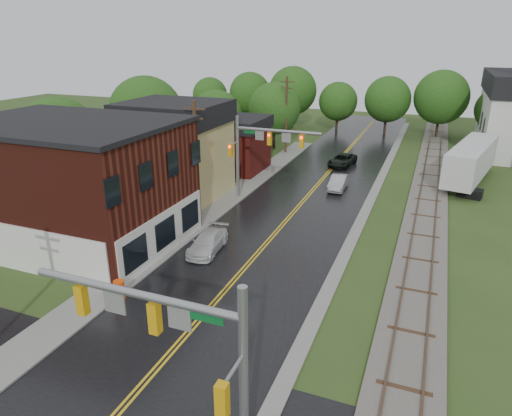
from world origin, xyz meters
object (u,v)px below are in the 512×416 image
Objects in this scene: brick_building at (72,182)px; utility_pole_c at (286,114)px; tree_left_b at (147,116)px; suv_dark at (342,160)px; traffic_signal_near at (178,338)px; utility_pole_b at (196,158)px; traffic_signal_far at (261,144)px; construction_barrel at (119,290)px; semi_trailer at (471,160)px; tree_left_a at (60,139)px; tree_left_c at (217,118)px; pickup_white at (208,242)px; tree_left_e at (275,110)px; sedan_silver at (338,183)px.

brick_building is 1.59× the size of utility_pole_c.
tree_left_b is 21.26m from suv_dark.
traffic_signal_near is 36.73m from tree_left_b.
traffic_signal_far is at bearing 56.32° from utility_pole_b.
traffic_signal_near is at bearing -54.51° from tree_left_b.
traffic_signal_near reaches higher than suv_dark.
utility_pole_c is (-10.27, 42.00, -0.25)m from traffic_signal_near.
tree_left_b is 26.24m from construction_barrel.
tree_left_b is at bearing 161.19° from traffic_signal_far.
semi_trailer is (31.23, 7.18, -3.43)m from tree_left_b.
tree_left_c is at bearing 71.57° from tree_left_a.
tree_left_c is 7.33× the size of construction_barrel.
tree_left_b is at bearing 128.31° from pickup_white.
utility_pole_c is (-3.33, 17.00, -0.25)m from traffic_signal_far.
traffic_signal_far is 18.01m from construction_barrel.
utility_pole_b and utility_pole_c have the same top height.
utility_pole_b is 19.24m from tree_left_c.
construction_barrel is (-1.53, -17.39, -4.45)m from traffic_signal_far.
tree_left_b reaches higher than construction_barrel.
traffic_signal_far is at bearing -51.18° from tree_left_c.
traffic_signal_far is 6.01m from utility_pole_b.
traffic_signal_far is at bearing -18.81° from tree_left_b.
semi_trailer is at bearing 12.96° from tree_left_b.
tree_left_e is at bearing 105.68° from traffic_signal_near.
suv_dark is at bearing 172.42° from semi_trailer.
tree_left_c is at bearing 178.29° from semi_trailer.
semi_trailer is at bearing 40.24° from utility_pole_b.
brick_building is at bearing -126.92° from traffic_signal_far.
tree_left_e is (11.00, 24.00, -0.30)m from tree_left_a.
traffic_signal_near and traffic_signal_far have the same top height.
suv_dark reaches higher than construction_barrel.
tree_left_b is (-14.38, 4.90, 0.74)m from traffic_signal_far.
pickup_white is (-5.29, -16.03, -0.03)m from sedan_silver.
utility_pole_b is 13.20m from construction_barrel.
tree_left_e reaches higher than traffic_signal_far.
utility_pole_b is at bearing 118.18° from pickup_white.
tree_left_c is at bearing 93.14° from brick_building.
utility_pole_c is 0.72× the size of semi_trailer.
utility_pole_b is 23.99m from tree_left_e.
utility_pole_c is at bearing 90.00° from utility_pole_b.
tree_left_e reaches higher than suv_dark.
brick_building is 1.48× the size of tree_left_b.
tree_left_e is 7.82× the size of construction_barrel.
construction_barrel is at bearing -60.04° from tree_left_b.
pickup_white is (10.65, -23.32, -3.89)m from tree_left_c.
suv_dark is at bearing 67.94° from utility_pole_b.
suv_dark is at bearing 79.45° from construction_barrel.
brick_building reaches higher than sedan_silver.
pickup_white is (3.60, -5.42, -4.10)m from utility_pole_b.
utility_pole_c is 27.96m from pickup_white.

